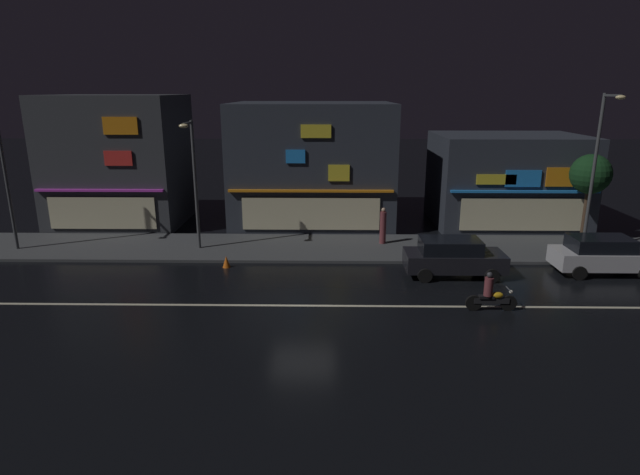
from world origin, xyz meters
The scene contains 15 objects.
ground_plane centered at (0.00, 0.00, 0.00)m, with size 140.00×140.00×0.00m, color black.
lane_divider_stripe centered at (0.00, 0.00, 0.01)m, with size 36.87×0.16×0.01m, color beige.
sidewalk_far centered at (0.00, 7.36, 0.07)m, with size 38.81×4.72×0.14m, color #424447.
storefront_left_block centered at (11.64, 12.89, 2.69)m, with size 8.46×6.51×5.38m.
storefront_center_block centered at (0.00, 13.70, 3.59)m, with size 9.52×8.11×7.19m.
storefront_right_block centered at (-11.64, 12.97, 3.82)m, with size 7.46×6.64×7.64m.
streetlamp_west centered at (-14.85, 6.53, 4.69)m, with size 0.44×1.64×7.79m.
streetlamp_mid centered at (-5.62, 6.79, 3.95)m, with size 0.44×1.64×6.38m.
streetlamp_east centered at (13.80, 6.74, 4.61)m, with size 0.44×1.64×7.64m.
pedestrian_on_sidewalk centered at (3.83, 7.99, 1.04)m, with size 0.33×0.33×1.91m.
street_tree centered at (14.56, 8.70, 3.68)m, with size 2.07×2.07×4.61m.
parked_car_near_kerb centered at (6.45, 3.47, 0.87)m, with size 4.30×1.98×1.67m.
parked_car_trailing centered at (13.17, 3.90, 0.87)m, with size 4.30×1.98×1.67m.
motorcycle_lead centered at (6.97, -0.33, 0.63)m, with size 1.90×0.60×1.52m.
traffic_cone centered at (-3.74, 4.41, 0.28)m, with size 0.36×0.36×0.55m, color orange.
Camera 1 is at (0.95, -18.29, 7.91)m, focal length 29.17 mm.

